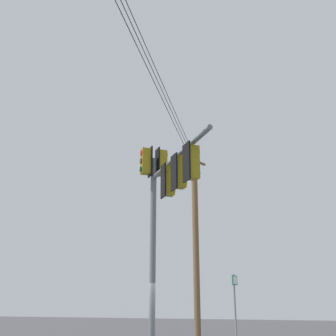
{
  "coord_description": "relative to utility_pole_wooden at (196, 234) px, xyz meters",
  "views": [
    {
      "loc": [
        12.9,
        3.8,
        2.06
      ],
      "look_at": [
        1.53,
        0.86,
        5.87
      ],
      "focal_mm": 42.8,
      "sensor_mm": 36.0,
      "label": 1
    }
  ],
  "objects": [
    {
      "name": "signal_mast_assembly",
      "position": [
        11.01,
        1.07,
        -0.45
      ],
      "size": [
        4.17,
        3.05,
        7.05
      ],
      "color": "slate",
      "rests_on": "ground"
    },
    {
      "name": "route_sign_primary",
      "position": [
        7.59,
        2.78,
        -3.85
      ],
      "size": [
        0.31,
        0.16,
        2.87
      ],
      "color": "slate",
      "rests_on": "ground"
    },
    {
      "name": "overhead_wire_span",
      "position": [
        11.1,
        0.51,
        4.43
      ],
      "size": [
        22.19,
        1.04,
        0.79
      ],
      "color": "black"
    },
    {
      "name": "utility_pole_wooden",
      "position": [
        0.0,
        0.0,
        0.0
      ],
      "size": [
        2.01,
        1.1,
        10.91
      ],
      "color": "brown",
      "rests_on": "ground"
    }
  ]
}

